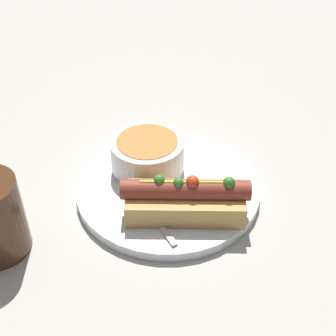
# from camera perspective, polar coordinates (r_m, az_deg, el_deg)

# --- Properties ---
(ground_plane) EXTENTS (4.00, 4.00, 0.00)m
(ground_plane) POSITION_cam_1_polar(r_m,az_deg,el_deg) (0.69, 0.00, -2.94)
(ground_plane) COLOR #BCB7AD
(dinner_plate) EXTENTS (0.26, 0.26, 0.01)m
(dinner_plate) POSITION_cam_1_polar(r_m,az_deg,el_deg) (0.68, 0.00, -2.47)
(dinner_plate) COLOR white
(dinner_plate) RESTS_ON ground_plane
(hot_dog) EXTENTS (0.17, 0.13, 0.06)m
(hot_dog) POSITION_cam_1_polar(r_m,az_deg,el_deg) (0.62, 2.12, -3.81)
(hot_dog) COLOR tan
(hot_dog) RESTS_ON dinner_plate
(soup_bowl) EXTENTS (0.11, 0.11, 0.05)m
(soup_bowl) POSITION_cam_1_polar(r_m,az_deg,el_deg) (0.69, -2.52, 1.78)
(soup_bowl) COLOR silver
(soup_bowl) RESTS_ON dinner_plate
(spoon) EXTENTS (0.03, 0.14, 0.01)m
(spoon) POSITION_cam_1_polar(r_m,az_deg,el_deg) (0.65, -3.50, -3.30)
(spoon) COLOR #B7B7BC
(spoon) RESTS_ON dinner_plate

